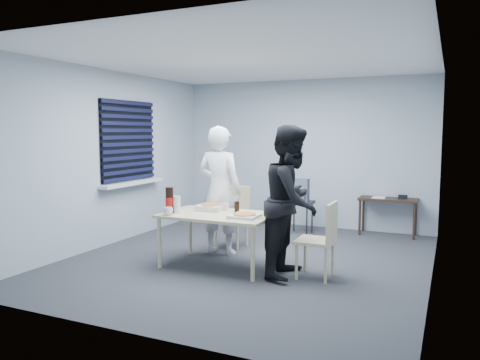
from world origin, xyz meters
The scene contains 19 objects.
room centered at (-2.20, 0.40, 1.44)m, with size 5.00×5.00×5.00m.
dining_table centered at (-0.23, -0.43, 0.61)m, with size 1.38×0.87×0.67m.
chair_far centered at (-0.49, 0.60, 0.51)m, with size 0.42×0.42×0.89m.
chair_right centered at (1.09, -0.37, 0.51)m, with size 0.42×0.42×0.89m.
person_white centered at (-0.50, 0.15, 0.89)m, with size 0.65×0.42×1.77m, color white.
person_black centered at (0.72, -0.40, 0.89)m, with size 0.86×0.47×1.77m, color black.
side_table centered at (1.49, 2.28, 0.53)m, with size 0.92×0.41×0.61m.
stool centered at (0.16, 1.78, 0.44)m, with size 0.40×0.40×0.55m.
backpack centered at (0.16, 1.77, 0.73)m, with size 0.27×0.20×0.37m.
pizza_box_a centered at (-0.43, -0.23, 0.71)m, with size 0.34×0.34×0.08m.
pizza_box_b centered at (0.18, -0.53, 0.69)m, with size 0.33×0.33×0.05m.
mug_a centered at (-0.75, -0.77, 0.72)m, with size 0.12×0.12×0.10m, color silver.
mug_b centered at (-0.26, -0.18, 0.72)m, with size 0.10×0.10×0.09m, color silver.
cola_glass centered at (-0.06, -0.25, 0.74)m, with size 0.06×0.06×0.14m, color black.
soda_bottle centered at (-0.82, -0.62, 0.83)m, with size 0.10×0.10×0.33m.
plastic_cups centered at (-0.73, -0.59, 0.78)m, with size 0.09×0.09×0.21m, color silver.
rubber_band centered at (0.04, -0.70, 0.67)m, with size 0.05×0.05×0.00m, color red.
papers centered at (1.34, 2.29, 0.62)m, with size 0.20×0.28×0.00m, color white.
black_box centered at (1.71, 2.32, 0.64)m, with size 0.14×0.10×0.06m, color black.
Camera 1 is at (2.40, -5.57, 1.70)m, focal length 35.00 mm.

